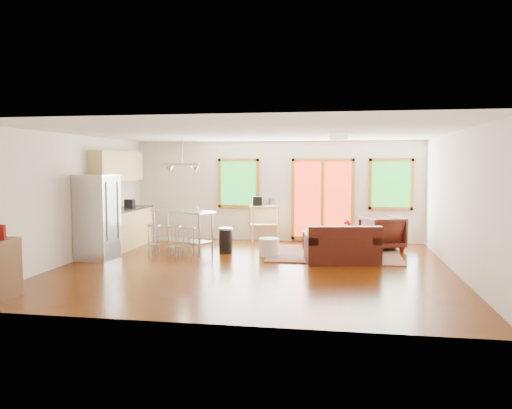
% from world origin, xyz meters
% --- Properties ---
extents(floor, '(7.50, 7.00, 0.02)m').
position_xyz_m(floor, '(0.00, 0.00, -0.01)').
color(floor, '#381400').
rests_on(floor, ground).
extents(ceiling, '(7.50, 7.00, 0.02)m').
position_xyz_m(ceiling, '(0.00, 0.00, 2.61)').
color(ceiling, white).
rests_on(ceiling, ground).
extents(back_wall, '(7.50, 0.02, 2.60)m').
position_xyz_m(back_wall, '(0.00, 3.51, 1.30)').
color(back_wall, silver).
rests_on(back_wall, ground).
extents(left_wall, '(0.02, 7.00, 2.60)m').
position_xyz_m(left_wall, '(-3.76, 0.00, 1.30)').
color(left_wall, silver).
rests_on(left_wall, ground).
extents(right_wall, '(0.02, 7.00, 2.60)m').
position_xyz_m(right_wall, '(3.76, 0.00, 1.30)').
color(right_wall, silver).
rests_on(right_wall, ground).
extents(front_wall, '(7.50, 0.02, 2.60)m').
position_xyz_m(front_wall, '(0.00, -3.51, 1.30)').
color(front_wall, silver).
rests_on(front_wall, ground).
extents(window_left, '(1.10, 0.05, 1.30)m').
position_xyz_m(window_left, '(-1.00, 3.46, 1.50)').
color(window_left, '#19601B').
rests_on(window_left, back_wall).
extents(french_doors, '(1.60, 0.05, 2.10)m').
position_xyz_m(french_doors, '(1.20, 3.46, 1.10)').
color(french_doors, red).
rests_on(french_doors, back_wall).
extents(window_right, '(1.10, 0.05, 1.30)m').
position_xyz_m(window_right, '(2.90, 3.46, 1.50)').
color(window_right, '#19601B').
rests_on(window_right, back_wall).
extents(rug, '(2.83, 2.18, 0.03)m').
position_xyz_m(rug, '(1.54, 1.59, 0.01)').
color(rug, '#505E3A').
rests_on(rug, floor).
extents(loveseat, '(1.59, 1.08, 0.78)m').
position_xyz_m(loveseat, '(1.69, 0.74, 0.31)').
color(loveseat, black).
rests_on(loveseat, floor).
extents(coffee_table, '(1.10, 0.86, 0.39)m').
position_xyz_m(coffee_table, '(2.05, 1.81, 0.33)').
color(coffee_table, '#381F09').
rests_on(coffee_table, floor).
extents(armchair, '(1.10, 1.07, 0.87)m').
position_xyz_m(armchair, '(2.62, 2.48, 0.43)').
color(armchair, black).
rests_on(armchair, floor).
extents(ottoman, '(0.63, 0.63, 0.42)m').
position_xyz_m(ottoman, '(1.10, 2.51, 0.21)').
color(ottoman, black).
rests_on(ottoman, floor).
extents(pouf, '(0.58, 0.58, 0.39)m').
position_xyz_m(pouf, '(0.13, 1.23, 0.19)').
color(pouf, silver).
rests_on(pouf, floor).
extents(vase, '(0.25, 0.26, 0.35)m').
position_xyz_m(vase, '(1.81, 1.87, 0.53)').
color(vase, silver).
rests_on(vase, coffee_table).
extents(book, '(0.22, 0.12, 0.31)m').
position_xyz_m(book, '(2.13, 1.86, 0.55)').
color(book, maroon).
rests_on(book, coffee_table).
extents(cabinets, '(0.64, 2.24, 2.30)m').
position_xyz_m(cabinets, '(-3.49, 1.70, 0.93)').
color(cabinets, tan).
rests_on(cabinets, floor).
extents(refrigerator, '(0.78, 0.75, 1.78)m').
position_xyz_m(refrigerator, '(-3.34, 0.23, 0.89)').
color(refrigerator, '#B7BABC').
rests_on(refrigerator, floor).
extents(island, '(1.60, 1.13, 0.94)m').
position_xyz_m(island, '(-1.91, 1.50, 0.65)').
color(island, '#B7BABC').
rests_on(island, floor).
extents(cup, '(0.12, 0.10, 0.11)m').
position_xyz_m(cup, '(-1.57, 1.47, 1.01)').
color(cup, white).
rests_on(cup, island).
extents(bar_stool_a, '(0.33, 0.33, 0.64)m').
position_xyz_m(bar_stool_a, '(-2.48, 1.18, 0.48)').
color(bar_stool_a, '#B7BABC').
rests_on(bar_stool_a, floor).
extents(bar_stool_b, '(0.34, 0.34, 0.66)m').
position_xyz_m(bar_stool_b, '(-1.92, 0.90, 0.49)').
color(bar_stool_b, '#B7BABC').
rests_on(bar_stool_b, floor).
extents(bar_stool_c, '(0.39, 0.39, 0.64)m').
position_xyz_m(bar_stool_c, '(-1.61, 1.00, 0.47)').
color(bar_stool_c, '#B7BABC').
rests_on(bar_stool_c, floor).
extents(trash_can, '(0.35, 0.35, 0.57)m').
position_xyz_m(trash_can, '(-0.89, 1.45, 0.29)').
color(trash_can, black).
rests_on(trash_can, floor).
extents(kitchen_cart, '(0.87, 0.69, 1.17)m').
position_xyz_m(kitchen_cart, '(-0.32, 3.34, 0.80)').
color(kitchen_cart, tan).
rests_on(kitchen_cart, floor).
extents(ceiling_flush, '(0.35, 0.35, 0.12)m').
position_xyz_m(ceiling_flush, '(1.60, 0.60, 2.53)').
color(ceiling_flush, white).
rests_on(ceiling_flush, ceiling).
extents(pendant_light, '(0.80, 0.18, 0.79)m').
position_xyz_m(pendant_light, '(-1.90, 1.50, 1.90)').
color(pendant_light, gray).
rests_on(pendant_light, ceiling).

